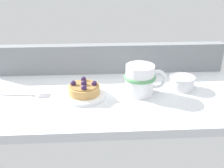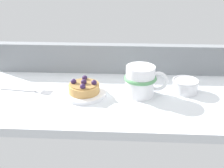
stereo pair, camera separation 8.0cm
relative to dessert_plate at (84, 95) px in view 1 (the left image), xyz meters
The scene contains 7 objects.
ground_plane 8.13cm from the dessert_plate, ahead, with size 88.38×40.78×2.59cm, color silver.
window_rail_back 21.63cm from the dessert_plate, 68.13° to the left, with size 86.61×3.87×10.77cm, color gray.
dessert_plate is the anchor object (origin of this frame).
raspberry_tart 2.17cm from the dessert_plate, 167.74° to the left, with size 9.60×9.60×4.28cm.
coffee_mug 18.10cm from the dessert_plate, ahead, with size 13.59×10.05×9.49cm.
dessert_fork 19.15cm from the dessert_plate, behind, with size 17.70×3.72×0.60cm.
sugar_bowl 32.15cm from the dessert_plate, ahead, with size 8.27×8.27×4.20cm.
Camera 1 is at (-3.38, -72.48, 37.15)cm, focal length 41.38 mm.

